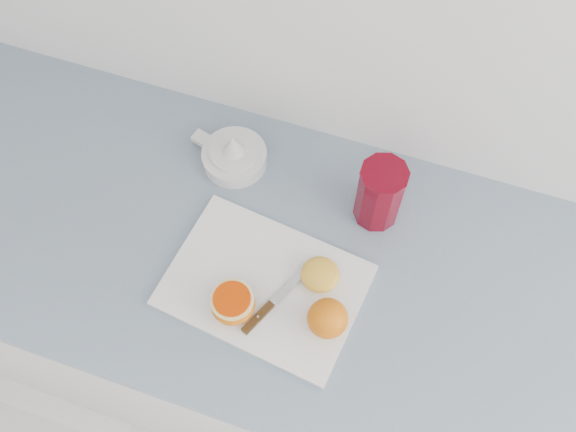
{
  "coord_description": "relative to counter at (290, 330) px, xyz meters",
  "views": [
    {
      "loc": [
        0.12,
        1.22,
        2.01
      ],
      "look_at": [
        -0.06,
        1.75,
        0.96
      ],
      "focal_mm": 40.0,
      "sensor_mm": 36.0,
      "label": 1
    }
  ],
  "objects": [
    {
      "name": "cutting_board",
      "position": [
        -0.03,
        -0.07,
        0.45
      ],
      "size": [
        0.38,
        0.29,
        0.01
      ],
      "primitive_type": "cube",
      "rotation": [
        0.0,
        0.0,
        -0.12
      ],
      "color": "white",
      "rests_on": "counter"
    },
    {
      "name": "red_tumbler",
      "position": [
        0.13,
        0.15,
        0.51
      ],
      "size": [
        0.09,
        0.09,
        0.15
      ],
      "color": "#6A0212",
      "rests_on": "counter"
    },
    {
      "name": "squeezed_shell",
      "position": [
        0.06,
        -0.03,
        0.47
      ],
      "size": [
        0.07,
        0.07,
        0.03
      ],
      "color": "gold",
      "rests_on": "cutting_board"
    },
    {
      "name": "citrus_juicer",
      "position": [
        -0.18,
        0.17,
        0.47
      ],
      "size": [
        0.17,
        0.13,
        0.09
      ],
      "color": "white",
      "rests_on": "counter"
    },
    {
      "name": "whole_orange",
      "position": [
        0.1,
        -0.11,
        0.49
      ],
      "size": [
        0.07,
        0.07,
        0.07
      ],
      "color": "orange",
      "rests_on": "cutting_board"
    },
    {
      "name": "half_orange",
      "position": [
        -0.07,
        -0.13,
        0.48
      ],
      "size": [
        0.08,
        0.08,
        0.05
      ],
      "color": "orange",
      "rests_on": "cutting_board"
    },
    {
      "name": "counter",
      "position": [
        0.0,
        0.0,
        0.0
      ],
      "size": [
        2.3,
        0.64,
        0.89
      ],
      "color": "silver",
      "rests_on": "ground"
    },
    {
      "name": "paring_knife",
      "position": [
        -0.01,
        -0.12,
        0.46
      ],
      "size": [
        0.08,
        0.16,
        0.01
      ],
      "color": "#41250E",
      "rests_on": "cutting_board"
    }
  ]
}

